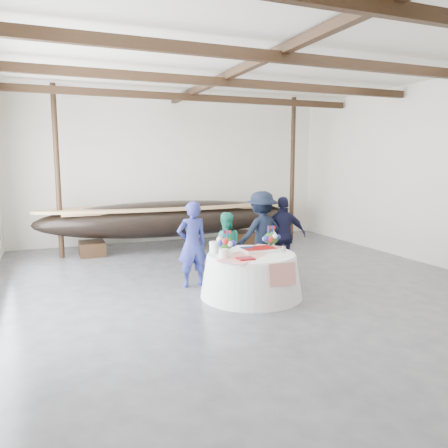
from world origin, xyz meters
name	(u,v)px	position (x,y,z in m)	size (l,w,h in m)	color
floor	(255,290)	(0.00, 0.00, 0.00)	(10.00, 12.00, 0.01)	#3D3D42
wall_back	(174,170)	(0.00, 6.00, 2.25)	(10.00, 0.02, 4.50)	silver
wall_right	(448,174)	(5.00, 0.00, 2.25)	(0.02, 12.00, 4.50)	silver
ceiling	(257,55)	(0.00, 0.00, 4.50)	(10.00, 12.00, 0.01)	white
pavilion_structure	(240,89)	(0.00, 0.79, 4.00)	(9.80, 11.76, 4.50)	black
longboat_display	(172,218)	(-0.47, 4.56, 0.90)	(7.50, 1.50, 1.41)	black
banquet_table	(251,275)	(-0.23, -0.31, 0.41)	(1.94, 1.94, 0.83)	silver
tabletop_items	(248,244)	(-0.23, -0.14, 0.98)	(1.73, 1.56, 0.40)	red
guest_woman_blue	(192,244)	(-1.07, 0.74, 0.88)	(0.64, 0.42, 1.76)	navy
guest_woman_teal	(225,246)	(-0.26, 0.94, 0.74)	(0.72, 0.56, 1.48)	#1C9578
guest_man_left	(262,234)	(0.64, 1.00, 0.95)	(1.22, 0.70, 1.90)	black
guest_man_right	(283,235)	(1.16, 0.95, 0.88)	(1.03, 0.43, 1.77)	black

